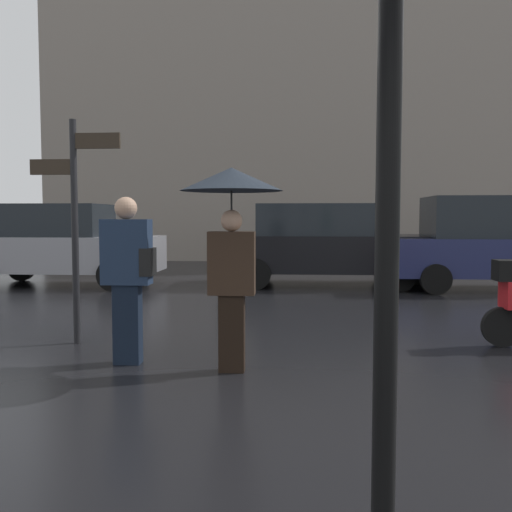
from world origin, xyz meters
name	(u,v)px	position (x,y,z in m)	size (l,w,h in m)	color
pedestrian_with_umbrella	(231,210)	(-0.79, 2.81, 1.57)	(0.99, 0.99, 1.97)	black
pedestrian_with_bag	(128,270)	(-1.88, 3.03, 0.97)	(0.52, 0.24, 1.71)	black
parked_car_left	(60,244)	(-5.40, 9.51, 0.92)	(4.27, 1.84, 1.80)	gray
parked_car_right	(322,244)	(0.39, 9.95, 0.93)	(4.56, 2.07, 1.80)	black
parked_car_distant	(493,244)	(3.89, 9.39, 0.96)	(4.37, 1.84, 1.93)	#1E234C
street_signpost	(75,208)	(-2.77, 3.90, 1.61)	(1.08, 0.08, 2.64)	black
building_block	(303,11)	(0.00, 17.67, 8.72)	(18.18, 2.04, 17.44)	gray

